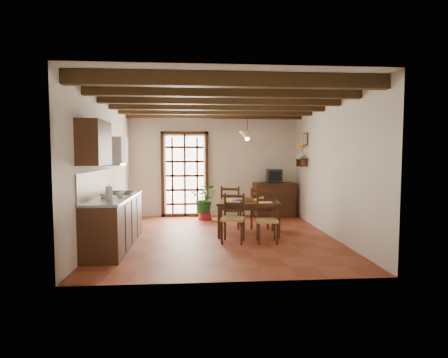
{
  "coord_description": "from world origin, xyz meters",
  "views": [
    {
      "loc": [
        -0.45,
        -6.95,
        1.67
      ],
      "look_at": [
        0.1,
        0.4,
        1.15
      ],
      "focal_mm": 28.0,
      "sensor_mm": 36.0,
      "label": 1
    }
  ],
  "objects": [
    {
      "name": "chair_near_right",
      "position": [
        0.85,
        -0.48,
        0.27
      ],
      "size": [
        0.42,
        0.4,
        0.85
      ],
      "rotation": [
        0.0,
        0.0,
        -0.07
      ],
      "color": "tan",
      "rests_on": "ground_plane"
    },
    {
      "name": "chair_near_left",
      "position": [
        0.21,
        -0.43,
        0.29
      ],
      "size": [
        0.51,
        0.5,
        0.92
      ],
      "rotation": [
        0.0,
        0.0,
        -0.25
      ],
      "color": "tan",
      "rests_on": "ground_plane"
    },
    {
      "name": "fuse_box",
      "position": [
        1.5,
        2.48,
        1.75
      ],
      "size": [
        0.25,
        0.03,
        0.32
      ],
      "primitive_type": "cube",
      "color": "white",
      "rests_on": "room_shell"
    },
    {
      "name": "room_shell",
      "position": [
        0.0,
        0.0,
        1.82
      ],
      "size": [
        4.52,
        5.02,
        2.81
      ],
      "color": "silver",
      "rests_on": "ground_plane"
    },
    {
      "name": "sideboard",
      "position": [
        1.58,
        2.23,
        0.46
      ],
      "size": [
        1.11,
        0.54,
        0.92
      ],
      "primitive_type": "cube",
      "rotation": [
        0.0,
        0.0,
        0.05
      ],
      "color": "#341D10",
      "rests_on": "ground_plane"
    },
    {
      "name": "chair_far_left",
      "position": [
        0.3,
        0.88,
        0.3
      ],
      "size": [
        0.54,
        0.52,
        0.96
      ],
      "rotation": [
        0.0,
        0.0,
        2.88
      ],
      "color": "tan",
      "rests_on": "ground_plane"
    },
    {
      "name": "ground_plane",
      "position": [
        0.0,
        0.0,
        0.0
      ],
      "size": [
        5.0,
        5.0,
        0.0
      ],
      "primitive_type": "plane",
      "color": "brown"
    },
    {
      "name": "shelf_vase",
      "position": [
        2.14,
        1.6,
        1.65
      ],
      "size": [
        0.15,
        0.15,
        0.15
      ],
      "primitive_type": "imported",
      "color": "#B2BFB2",
      "rests_on": "wall_shelf"
    },
    {
      "name": "range_hood",
      "position": [
        -2.05,
        -0.05,
        1.73
      ],
      "size": [
        0.38,
        0.6,
        0.54
      ],
      "color": "white",
      "rests_on": "room_shell"
    },
    {
      "name": "upper_cabinet",
      "position": [
        -2.08,
        -1.3,
        1.85
      ],
      "size": [
        0.35,
        0.8,
        0.7
      ],
      "primitive_type": "cube",
      "color": "#341D10",
      "rests_on": "room_shell"
    },
    {
      "name": "crt_tv",
      "position": [
        1.58,
        2.22,
        1.11
      ],
      "size": [
        0.42,
        0.4,
        0.34
      ],
      "rotation": [
        0.0,
        0.0,
        -0.08
      ],
      "color": "black",
      "rests_on": "sideboard"
    },
    {
      "name": "counter_items",
      "position": [
        -1.95,
        -0.51,
        0.96
      ],
      "size": [
        0.5,
        1.43,
        0.25
      ],
      "color": "black",
      "rests_on": "kitchen_counter"
    },
    {
      "name": "kitchen_counter",
      "position": [
        -1.96,
        -0.6,
        0.47
      ],
      "size": [
        0.64,
        2.25,
        1.38
      ],
      "color": "#341D10",
      "rests_on": "ground_plane"
    },
    {
      "name": "potted_plant",
      "position": [
        -0.28,
        1.92,
        0.57
      ],
      "size": [
        1.98,
        1.8,
        1.89
      ],
      "primitive_type": "imported",
      "rotation": [
        0.0,
        0.0,
        -0.23
      ],
      "color": "#144C19",
      "rests_on": "ground_plane"
    },
    {
      "name": "plant_pot",
      "position": [
        -0.28,
        1.92,
        0.11
      ],
      "size": [
        0.36,
        0.36,
        0.22
      ],
      "primitive_type": "cone",
      "color": "maroon",
      "rests_on": "ground_plane"
    },
    {
      "name": "ceiling_beams",
      "position": [
        0.0,
        0.0,
        2.69
      ],
      "size": [
        4.5,
        4.34,
        0.2
      ],
      "color": "black",
      "rests_on": "room_shell"
    },
    {
      "name": "table_bowl",
      "position": [
        0.35,
        0.26,
        0.73
      ],
      "size": [
        0.27,
        0.27,
        0.05
      ],
      "primitive_type": "imported",
      "rotation": [
        0.0,
        0.0,
        0.33
      ],
      "color": "white",
      "rests_on": "dining_table"
    },
    {
      "name": "shelf_flowers",
      "position": [
        2.14,
        1.6,
        1.86
      ],
      "size": [
        0.14,
        0.14,
        0.36
      ],
      "color": "yellow",
      "rests_on": "shelf_vase"
    },
    {
      "name": "wall_shelf",
      "position": [
        2.14,
        1.6,
        1.51
      ],
      "size": [
        0.2,
        0.42,
        0.2
      ],
      "color": "#341D10",
      "rests_on": "room_shell"
    },
    {
      "name": "pendant_lamp",
      "position": [
        0.58,
        0.3,
        2.08
      ],
      "size": [
        0.36,
        0.36,
        0.84
      ],
      "color": "black",
      "rests_on": "room_shell"
    },
    {
      "name": "dining_table",
      "position": [
        0.58,
        0.2,
        0.61
      ],
      "size": [
        1.34,
        0.92,
        0.7
      ],
      "rotation": [
        0.0,
        0.0,
        -0.07
      ],
      "color": "#3B2113",
      "rests_on": "ground_plane"
    },
    {
      "name": "french_door",
      "position": [
        -0.8,
        2.45,
        1.18
      ],
      "size": [
        1.26,
        0.11,
        2.32
      ],
      "color": "white",
      "rests_on": "ground_plane"
    },
    {
      "name": "framed_picture",
      "position": [
        2.22,
        1.6,
        2.05
      ],
      "size": [
        0.03,
        0.32,
        0.32
      ],
      "color": "brown",
      "rests_on": "room_shell"
    },
    {
      "name": "chair_far_right",
      "position": [
        0.94,
        0.83,
        0.29
      ],
      "size": [
        0.49,
        0.47,
        0.93
      ],
      "rotation": [
        0.0,
        0.0,
        2.97
      ],
      "color": "tan",
      "rests_on": "ground_plane"
    },
    {
      "name": "table_setting",
      "position": [
        0.58,
        0.2,
        0.68
      ],
      "size": [
        0.94,
        0.62,
        0.09
      ],
      "rotation": [
        0.0,
        0.0,
        -0.07
      ],
      "color": "yellow",
      "rests_on": "dining_table"
    }
  ]
}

